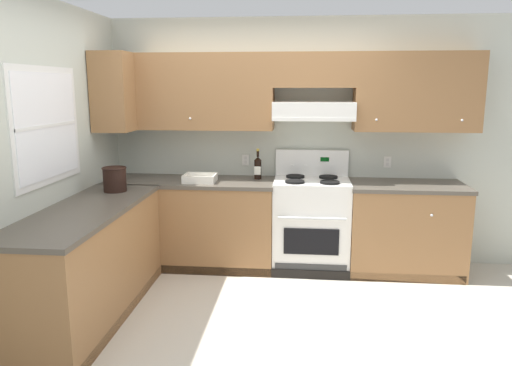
{
  "coord_description": "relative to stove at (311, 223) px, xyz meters",
  "views": [
    {
      "loc": [
        0.46,
        -3.55,
        1.85
      ],
      "look_at": [
        0.05,
        0.7,
        1.0
      ],
      "focal_mm": 33.99,
      "sensor_mm": 36.0,
      "label": 1
    }
  ],
  "objects": [
    {
      "name": "ground_plane",
      "position": [
        -0.56,
        -1.25,
        -0.48
      ],
      "size": [
        7.04,
        7.04,
        0.0
      ],
      "primitive_type": "plane",
      "color": "beige"
    },
    {
      "name": "wall_left",
      "position": [
        -2.15,
        -1.03,
        0.87
      ],
      "size": [
        0.47,
        4.0,
        2.55
      ],
      "color": "beige",
      "rests_on": "ground_plane"
    },
    {
      "name": "bucket",
      "position": [
        -1.8,
        -0.62,
        0.55
      ],
      "size": [
        0.22,
        0.22,
        0.22
      ],
      "color": "black",
      "rests_on": "counter_left_run"
    },
    {
      "name": "counter_back_run",
      "position": [
        -0.38,
        -0.01,
        -0.03
      ],
      "size": [
        3.6,
        0.65,
        0.91
      ],
      "color": "olive",
      "rests_on": "ground_plane"
    },
    {
      "name": "stove",
      "position": [
        0.0,
        0.0,
        0.0
      ],
      "size": [
        0.76,
        0.62,
        1.2
      ],
      "color": "white",
      "rests_on": "ground_plane"
    },
    {
      "name": "bowl",
      "position": [
        -1.12,
        -0.1,
        0.46
      ],
      "size": [
        0.32,
        0.26,
        0.08
      ],
      "color": "white",
      "rests_on": "counter_back_run"
    },
    {
      "name": "counter_left_run",
      "position": [
        -1.8,
        -1.26,
        -0.03
      ],
      "size": [
        0.63,
        1.91,
        0.91
      ],
      "color": "olive",
      "rests_on": "ground_plane"
    },
    {
      "name": "wall_back",
      "position": [
        -0.15,
        0.27,
        1.0
      ],
      "size": [
        4.68,
        0.57,
        2.55
      ],
      "color": "beige",
      "rests_on": "ground_plane"
    },
    {
      "name": "wine_bottle",
      "position": [
        -0.55,
        0.11,
        0.56
      ],
      "size": [
        0.08,
        0.08,
        0.32
      ],
      "color": "black",
      "rests_on": "counter_back_run"
    }
  ]
}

